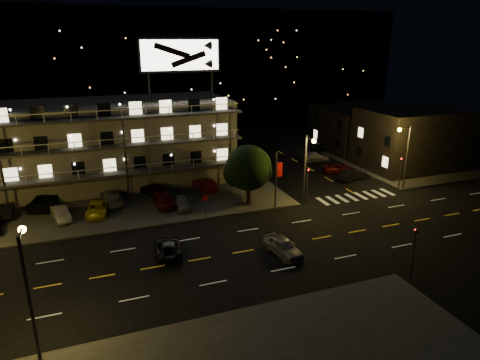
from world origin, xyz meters
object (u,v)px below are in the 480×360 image
object	(u,v)px
road_car_east	(283,246)
road_car_west	(168,247)
side_car_0	(352,175)
lot_car_4	(182,203)
lot_car_2	(97,209)
lot_car_7	(112,197)
tree	(248,169)

from	to	relation	value
road_car_east	road_car_west	distance (m)	10.06
side_car_0	road_car_west	distance (m)	29.55
lot_car_4	road_car_east	xyz separation A→B (m)	(5.90, -13.19, -0.03)
lot_car_2	side_car_0	world-z (taller)	lot_car_2
lot_car_2	lot_car_7	distance (m)	3.31
road_car_west	tree	bearing A→B (deg)	-134.90
road_car_east	lot_car_4	bearing A→B (deg)	105.50
lot_car_2	road_car_east	size ratio (longest dim) A/B	1.02
tree	road_car_east	size ratio (longest dim) A/B	1.52
lot_car_2	side_car_0	xyz separation A→B (m)	(32.39, 0.77, -0.08)
lot_car_2	side_car_0	bearing A→B (deg)	11.10
road_car_west	lot_car_7	bearing A→B (deg)	-68.86
road_car_west	lot_car_2	bearing A→B (deg)	-57.70
tree	road_car_east	world-z (taller)	tree
tree	side_car_0	size ratio (longest dim) A/B	1.59
lot_car_4	side_car_0	xyz separation A→B (m)	(23.54, 2.19, -0.09)
side_car_0	road_car_east	xyz separation A→B (m)	(-17.64, -15.38, 0.06)
side_car_0	lot_car_4	bearing A→B (deg)	82.97
lot_car_2	lot_car_4	distance (m)	8.97
lot_car_2	lot_car_7	bearing A→B (deg)	68.11
tree	road_car_east	xyz separation A→B (m)	(-1.48, -12.17, -3.39)
tree	lot_car_4	distance (m)	8.17
side_car_0	road_car_west	world-z (taller)	side_car_0
lot_car_7	side_car_0	bearing A→B (deg)	169.39
lot_car_2	road_car_west	distance (m)	12.31
tree	road_car_west	distance (m)	14.35
lot_car_4	lot_car_2	bearing A→B (deg)	173.08
lot_car_4	lot_car_7	xyz separation A→B (m)	(-7.12, 4.24, 0.10)
road_car_west	lot_car_4	bearing A→B (deg)	-103.38
lot_car_2	road_car_east	distance (m)	20.76
road_car_east	tree	bearing A→B (deg)	74.49
tree	lot_car_2	bearing A→B (deg)	171.46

